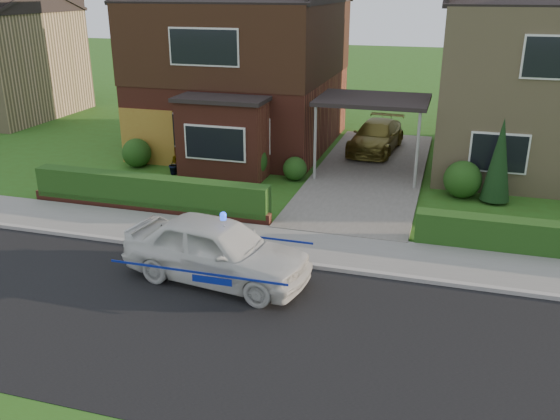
% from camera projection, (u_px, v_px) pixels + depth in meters
% --- Properties ---
extents(ground, '(120.00, 120.00, 0.00)m').
position_uv_depth(ground, '(285.00, 337.00, 11.52)').
color(ground, '#2B5316').
rests_on(ground, ground).
extents(road, '(60.00, 6.00, 0.02)m').
position_uv_depth(road, '(285.00, 337.00, 11.52)').
color(road, black).
rests_on(road, ground).
extents(kerb, '(60.00, 0.16, 0.12)m').
position_uv_depth(kerb, '(320.00, 267.00, 14.23)').
color(kerb, '#9E9993').
rests_on(kerb, ground).
extents(sidewalk, '(60.00, 2.00, 0.10)m').
position_uv_depth(sidewalk, '(329.00, 250.00, 15.17)').
color(sidewalk, slate).
rests_on(sidewalk, ground).
extents(driveway, '(3.80, 12.00, 0.12)m').
position_uv_depth(driveway, '(369.00, 173.00, 21.35)').
color(driveway, '#666059').
rests_on(driveway, ground).
extents(house_left, '(7.50, 9.53, 7.25)m').
position_uv_depth(house_left, '(243.00, 53.00, 24.16)').
color(house_left, maroon).
rests_on(house_left, ground).
extents(house_right, '(7.50, 8.06, 7.25)m').
position_uv_depth(house_right, '(548.00, 67.00, 21.22)').
color(house_right, tan).
rests_on(house_right, ground).
extents(carport_link, '(3.80, 3.00, 2.77)m').
position_uv_depth(carport_link, '(373.00, 101.00, 20.39)').
color(carport_link, black).
rests_on(carport_link, ground).
extents(garage_door, '(2.20, 0.10, 2.10)m').
position_uv_depth(garage_door, '(148.00, 137.00, 22.26)').
color(garage_door, '#92601F').
rests_on(garage_door, ground).
extents(dwarf_wall, '(7.70, 0.25, 0.36)m').
position_uv_depth(dwarf_wall, '(148.00, 207.00, 17.74)').
color(dwarf_wall, maroon).
rests_on(dwarf_wall, ground).
extents(hedge_left, '(7.50, 0.55, 0.90)m').
position_uv_depth(hedge_left, '(151.00, 211.00, 17.94)').
color(hedge_left, '#153912').
rests_on(hedge_left, ground).
extents(shrub_left_far, '(1.08, 1.08, 1.08)m').
position_uv_depth(shrub_left_far, '(137.00, 153.00, 22.09)').
color(shrub_left_far, '#153912').
rests_on(shrub_left_far, ground).
extents(shrub_left_mid, '(1.32, 1.32, 1.32)m').
position_uv_depth(shrub_left_mid, '(249.00, 161.00, 20.68)').
color(shrub_left_mid, '#153912').
rests_on(shrub_left_mid, ground).
extents(shrub_left_near, '(0.84, 0.84, 0.84)m').
position_uv_depth(shrub_left_near, '(295.00, 169.00, 20.61)').
color(shrub_left_near, '#153912').
rests_on(shrub_left_near, ground).
extents(shrub_right_near, '(1.20, 1.20, 1.20)m').
position_uv_depth(shrub_right_near, '(463.00, 179.00, 18.88)').
color(shrub_right_near, '#153912').
rests_on(shrub_right_near, ground).
extents(conifer_a, '(0.90, 0.90, 2.60)m').
position_uv_depth(conifer_a, '(499.00, 162.00, 18.18)').
color(conifer_a, black).
rests_on(conifer_a, ground).
extents(police_car, '(4.03, 4.58, 1.66)m').
position_uv_depth(police_car, '(217.00, 250.00, 13.49)').
color(police_car, silver).
rests_on(police_car, ground).
extents(driveway_car, '(2.06, 4.24, 1.19)m').
position_uv_depth(driveway_car, '(376.00, 136.00, 23.79)').
color(driveway_car, brown).
rests_on(driveway_car, driveway).
extents(potted_plant_a, '(0.42, 0.33, 0.69)m').
position_uv_depth(potted_plant_a, '(224.00, 197.00, 18.03)').
color(potted_plant_a, gray).
rests_on(potted_plant_a, ground).
extents(potted_plant_b, '(0.52, 0.49, 0.75)m').
position_uv_depth(potted_plant_b, '(174.00, 165.00, 21.23)').
color(potted_plant_b, gray).
rests_on(potted_plant_b, ground).
extents(potted_plant_c, '(0.55, 0.55, 0.86)m').
position_uv_depth(potted_plant_c, '(130.00, 189.00, 18.54)').
color(potted_plant_c, gray).
rests_on(potted_plant_c, ground).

